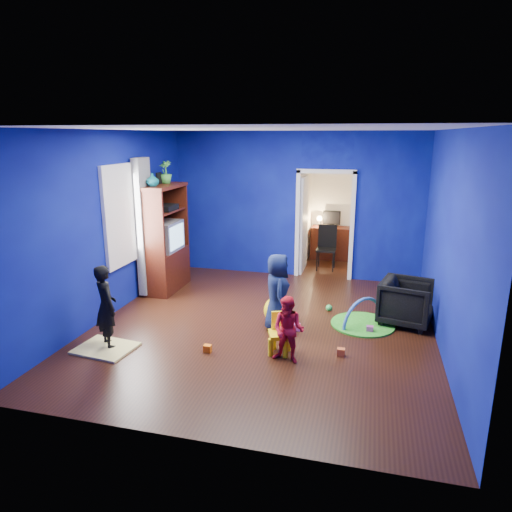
% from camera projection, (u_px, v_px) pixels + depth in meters
% --- Properties ---
extents(floor, '(5.00, 5.50, 0.01)m').
position_uv_depth(floor, '(263.00, 327.00, 6.93)').
color(floor, black).
rests_on(floor, ground).
extents(ceiling, '(5.00, 5.50, 0.01)m').
position_uv_depth(ceiling, '(264.00, 129.00, 6.18)').
color(ceiling, white).
rests_on(ceiling, wall_back).
extents(wall_back, '(5.00, 0.02, 2.90)m').
position_uv_depth(wall_back, '(295.00, 206.00, 9.13)').
color(wall_back, navy).
rests_on(wall_back, floor).
extents(wall_front, '(5.00, 0.02, 2.90)m').
position_uv_depth(wall_front, '(190.00, 297.00, 3.98)').
color(wall_front, navy).
rests_on(wall_front, floor).
extents(wall_left, '(0.02, 5.50, 2.90)m').
position_uv_depth(wall_left, '(109.00, 225.00, 7.15)').
color(wall_left, navy).
rests_on(wall_left, floor).
extents(wall_right, '(0.02, 5.50, 2.90)m').
position_uv_depth(wall_right, '(449.00, 243.00, 5.96)').
color(wall_right, navy).
rests_on(wall_right, floor).
extents(alcove, '(1.00, 1.75, 2.50)m').
position_uv_depth(alcove, '(329.00, 210.00, 9.86)').
color(alcove, silver).
rests_on(alcove, floor).
extents(armchair, '(0.92, 0.90, 0.70)m').
position_uv_depth(armchair, '(407.00, 302.00, 6.96)').
color(armchair, black).
rests_on(armchair, floor).
extents(child_black, '(0.50, 0.49, 1.16)m').
position_uv_depth(child_black, '(106.00, 307.00, 6.14)').
color(child_black, black).
rests_on(child_black, floor).
extents(child_navy, '(0.54, 0.66, 1.17)m').
position_uv_depth(child_navy, '(277.00, 293.00, 6.68)').
color(child_navy, '#0F1637').
rests_on(child_navy, floor).
extents(toddler_red, '(0.47, 0.39, 0.88)m').
position_uv_depth(toddler_red, '(288.00, 330.00, 5.76)').
color(toddler_red, red).
rests_on(toddler_red, floor).
extents(vase, '(0.28, 0.28, 0.23)m').
position_uv_depth(vase, '(152.00, 180.00, 7.84)').
color(vase, '#0D606A').
rests_on(vase, tv_armoire).
extents(potted_plant, '(0.27, 0.27, 0.41)m').
position_uv_depth(potted_plant, '(165.00, 172.00, 8.30)').
color(potted_plant, green).
rests_on(potted_plant, tv_armoire).
extents(tv_armoire, '(0.58, 1.14, 1.96)m').
position_uv_depth(tv_armoire, '(163.00, 238.00, 8.40)').
color(tv_armoire, '#401A0A').
rests_on(tv_armoire, floor).
extents(crt_tv, '(0.46, 0.70, 0.54)m').
position_uv_depth(crt_tv, '(165.00, 236.00, 8.38)').
color(crt_tv, silver).
rests_on(crt_tv, tv_armoire).
extents(yellow_blanket, '(0.81, 0.68, 0.03)m').
position_uv_depth(yellow_blanket, '(106.00, 348.00, 6.20)').
color(yellow_blanket, '#F2E07A').
rests_on(yellow_blanket, floor).
extents(hopper_ball, '(0.42, 0.42, 0.42)m').
position_uv_depth(hopper_ball, '(277.00, 310.00, 7.02)').
color(hopper_ball, yellow).
rests_on(hopper_ball, floor).
extents(kid_chair, '(0.36, 0.36, 0.50)m').
position_uv_depth(kid_chair, '(280.00, 336.00, 6.03)').
color(kid_chair, yellow).
rests_on(kid_chair, floor).
extents(play_mat, '(0.96, 0.96, 0.03)m').
position_uv_depth(play_mat, '(363.00, 324.00, 6.99)').
color(play_mat, '#4FA926').
rests_on(play_mat, floor).
extents(toy_arch, '(0.60, 0.68, 0.86)m').
position_uv_depth(toy_arch, '(363.00, 324.00, 6.98)').
color(toy_arch, '#3F8CD8').
rests_on(toy_arch, floor).
extents(window_left, '(0.03, 0.95, 1.55)m').
position_uv_depth(window_left, '(121.00, 215.00, 7.45)').
color(window_left, white).
rests_on(window_left, wall_left).
extents(curtain, '(0.14, 0.42, 2.40)m').
position_uv_depth(curtain, '(144.00, 227.00, 8.02)').
color(curtain, slate).
rests_on(curtain, floor).
extents(doorway, '(1.16, 0.10, 2.10)m').
position_uv_depth(doorway, '(324.00, 227.00, 9.09)').
color(doorway, white).
rests_on(doorway, floor).
extents(study_desk, '(0.88, 0.44, 0.75)m').
position_uv_depth(study_desk, '(330.00, 243.00, 10.68)').
color(study_desk, '#3D140A').
rests_on(study_desk, floor).
extents(desk_monitor, '(0.40, 0.05, 0.32)m').
position_uv_depth(desk_monitor, '(332.00, 218.00, 10.64)').
color(desk_monitor, black).
rests_on(desk_monitor, study_desk).
extents(desk_lamp, '(0.14, 0.14, 0.14)m').
position_uv_depth(desk_lamp, '(319.00, 218.00, 10.66)').
color(desk_lamp, '#FFD88C').
rests_on(desk_lamp, study_desk).
extents(folding_chair, '(0.40, 0.40, 0.92)m').
position_uv_depth(folding_chair, '(326.00, 249.00, 9.76)').
color(folding_chair, black).
rests_on(folding_chair, floor).
extents(book_shelf, '(0.88, 0.24, 0.04)m').
position_uv_depth(book_shelf, '(334.00, 171.00, 10.36)').
color(book_shelf, white).
rests_on(book_shelf, study_desk).
extents(toy_0, '(0.10, 0.08, 0.10)m').
position_uv_depth(toy_0, '(341.00, 352.00, 6.01)').
color(toy_0, '#D15522').
rests_on(toy_0, floor).
extents(toy_1, '(0.11, 0.11, 0.11)m').
position_uv_depth(toy_1, '(395.00, 316.00, 7.21)').
color(toy_1, '#2979E9').
rests_on(toy_1, floor).
extents(toy_2, '(0.10, 0.08, 0.10)m').
position_uv_depth(toy_2, '(207.00, 349.00, 6.11)').
color(toy_2, orange).
rests_on(toy_2, floor).
extents(toy_3, '(0.11, 0.11, 0.11)m').
position_uv_depth(toy_3, '(329.00, 308.00, 7.54)').
color(toy_3, green).
rests_on(toy_3, floor).
extents(toy_4, '(0.10, 0.08, 0.10)m').
position_uv_depth(toy_4, '(370.00, 329.00, 6.71)').
color(toy_4, '#C14892').
rests_on(toy_4, floor).
extents(toy_5, '(0.10, 0.08, 0.10)m').
position_uv_depth(toy_5, '(297.00, 327.00, 6.79)').
color(toy_5, '#CD4CB2').
rests_on(toy_5, floor).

